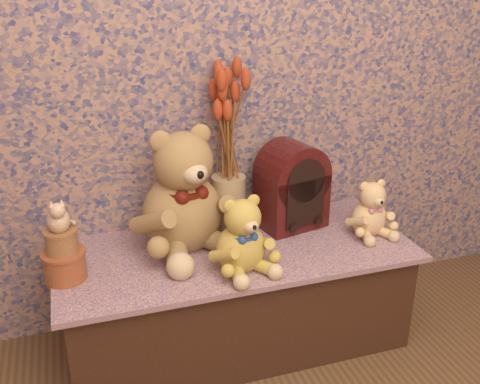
% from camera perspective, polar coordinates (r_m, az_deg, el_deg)
% --- Properties ---
extents(display_shelf, '(1.28, 0.56, 0.40)m').
position_cam_1_polar(display_shelf, '(2.09, -0.43, -10.74)').
color(display_shelf, navy).
rests_on(display_shelf, ground).
extents(teddy_large, '(0.48, 0.53, 0.48)m').
position_cam_1_polar(teddy_large, '(1.92, -6.18, 0.88)').
color(teddy_large, olive).
rests_on(teddy_large, display_shelf).
extents(teddy_medium, '(0.27, 0.31, 0.28)m').
position_cam_1_polar(teddy_medium, '(1.79, 0.07, -4.04)').
color(teddy_medium, gold).
rests_on(teddy_medium, display_shelf).
extents(teddy_small, '(0.20, 0.23, 0.23)m').
position_cam_1_polar(teddy_small, '(2.10, 13.48, -1.32)').
color(teddy_small, tan).
rests_on(teddy_small, display_shelf).
extents(cathedral_radio, '(0.28, 0.22, 0.34)m').
position_cam_1_polar(cathedral_radio, '(2.09, 5.44, 0.77)').
color(cathedral_radio, '#3C0B0C').
rests_on(cathedral_radio, display_shelf).
extents(ceramic_vase, '(0.13, 0.13, 0.22)m').
position_cam_1_polar(ceramic_vase, '(2.08, -1.20, -1.16)').
color(ceramic_vase, tan).
rests_on(ceramic_vase, display_shelf).
extents(dried_stalks, '(0.29, 0.29, 0.45)m').
position_cam_1_polar(dried_stalks, '(1.97, -1.28, 7.82)').
color(dried_stalks, '#B13B1C').
rests_on(dried_stalks, ceramic_vase).
extents(biscuit_tin_lower, '(0.16, 0.16, 0.10)m').
position_cam_1_polar(biscuit_tin_lower, '(1.86, -17.92, -7.38)').
color(biscuit_tin_lower, '#AC6E32').
rests_on(biscuit_tin_lower, display_shelf).
extents(biscuit_tin_upper, '(0.13, 0.13, 0.08)m').
position_cam_1_polar(biscuit_tin_upper, '(1.82, -18.25, -4.96)').
color(biscuit_tin_upper, tan).
rests_on(biscuit_tin_upper, biscuit_tin_lower).
extents(cat_figurine, '(0.09, 0.10, 0.12)m').
position_cam_1_polar(cat_figurine, '(1.78, -18.63, -2.15)').
color(cat_figurine, silver).
rests_on(cat_figurine, biscuit_tin_upper).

